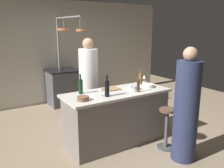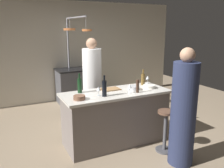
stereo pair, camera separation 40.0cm
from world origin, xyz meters
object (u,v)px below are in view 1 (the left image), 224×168
wine_glass_by_chef (144,77)px  wine_bottle_amber (140,78)px  cutting_board (110,89)px  wine_glass_near_right_guest (101,89)px  potted_plant (135,92)px  mixing_bowl_wooden (83,98)px  wine_glass_near_left_guest (131,86)px  wine_bottle_dark (107,88)px  mixing_bowl_ceramic (148,86)px  chef (89,86)px  mixing_bowl_steel (134,87)px  guest_right (186,110)px  wine_bottle_red (81,86)px  bar_stool_right (167,127)px  stove_range (64,87)px  pepper_mill (138,86)px

wine_glass_by_chef → wine_bottle_amber: bearing=-158.4°
cutting_board → wine_glass_near_right_guest: wine_glass_near_right_guest is taller
potted_plant → mixing_bowl_wooden: bearing=-143.6°
wine_glass_near_left_guest → wine_glass_by_chef: bearing=33.3°
wine_bottle_dark → wine_bottle_amber: (0.95, 0.36, -0.02)m
mixing_bowl_wooden → wine_bottle_amber: bearing=14.5°
mixing_bowl_ceramic → chef: bearing=126.6°
wine_bottle_dark → mixing_bowl_steel: bearing=12.2°
mixing_bowl_steel → wine_glass_by_chef: bearing=30.8°
chef → cutting_board: 0.73m
wine_glass_by_chef → wine_glass_near_left_guest: (-0.65, -0.42, 0.00)m
wine_glass_by_chef → mixing_bowl_wooden: wine_glass_by_chef is taller
guest_right → wine_glass_near_left_guest: guest_right is taller
chef → wine_bottle_dark: 1.08m
cutting_board → wine_bottle_amber: 0.70m
mixing_bowl_ceramic → mixing_bowl_wooden: bearing=-176.0°
wine_bottle_amber → wine_glass_near_right_guest: size_ratio=1.97×
chef → wine_bottle_red: chef is taller
wine_bottle_dark → mixing_bowl_steel: 0.64m
potted_plant → cutting_board: bearing=-139.7°
potted_plant → wine_bottle_amber: 1.77m
potted_plant → cutting_board: 2.22m
guest_right → wine_glass_near_right_guest: (-0.89, 0.92, 0.22)m
potted_plant → wine_bottle_red: (-2.15, -1.33, 0.73)m
bar_stool_right → mixing_bowl_wooden: mixing_bowl_wooden is taller
mixing_bowl_steel → wine_bottle_dark: bearing=-167.8°
guest_right → wine_bottle_dark: guest_right is taller
bar_stool_right → mixing_bowl_wooden: size_ratio=3.88×
stove_range → wine_bottle_amber: (0.67, -2.24, 0.56)m
guest_right → wine_bottle_red: bearing=132.6°
pepper_mill → wine_bottle_amber: wine_bottle_amber is taller
wine_bottle_red → wine_glass_near_left_guest: 0.81m
wine_glass_near_right_guest → chef: bearing=73.9°
guest_right → wine_glass_by_chef: 1.30m
guest_right → wine_glass_by_chef: (0.26, 1.26, 0.22)m
chef → wine_glass_near_left_guest: (0.23, -1.05, 0.20)m
wine_bottle_dark → wine_bottle_amber: wine_bottle_dark is taller
mixing_bowl_ceramic → mixing_bowl_steel: size_ratio=1.15×
potted_plant → wine_bottle_red: size_ratio=1.63×
chef → wine_bottle_dark: chef is taller
guest_right → wine_bottle_amber: size_ratio=5.86×
stove_range → bar_stool_right: 3.12m
wine_glass_near_left_guest → mixing_bowl_ceramic: 0.48m
chef → wine_bottle_amber: bearing=-42.8°
potted_plant → bar_stool_right: bearing=-115.8°
stove_range → chef: chef is taller
potted_plant → mixing_bowl_ceramic: (-0.97, -1.59, 0.63)m
cutting_board → wine_glass_by_chef: bearing=7.0°
wine_bottle_dark → wine_glass_near_right_guest: wine_bottle_dark is taller
potted_plant → guest_right: bearing=-112.5°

